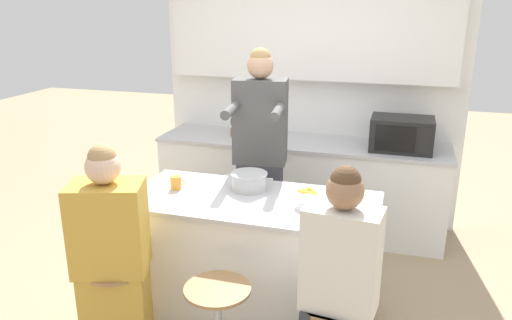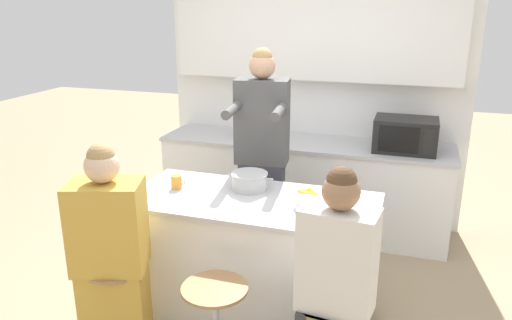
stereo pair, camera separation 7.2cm
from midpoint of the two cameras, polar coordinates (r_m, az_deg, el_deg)
name	(u,v)px [view 2 (the right image)]	position (r m, az deg, el deg)	size (l,w,h in m)	color
ground_plane	(253,316)	(3.79, 0.19, -17.37)	(16.00, 16.00, 0.00)	tan
wall_back	(314,69)	(4.99, 7.02, 10.28)	(2.98, 0.22, 2.70)	white
back_counter	(303,185)	(4.95, 5.83, -2.83)	(2.77, 0.66, 0.89)	white
kitchen_island	(253,259)	(3.54, 0.20, -11.24)	(1.67, 0.77, 0.91)	black
bar_stool_leftmost	(119,306)	(3.35, -14.82, -15.84)	(0.38, 0.38, 0.64)	#997047
person_cooking	(262,164)	(4.01, 1.17, -0.48)	(0.48, 0.63, 1.85)	#383842
person_wrapped_blanket	(111,262)	(3.17, -15.57, -11.22)	(0.49, 0.40, 1.42)	gold
person_seated_near	(335,306)	(2.76, 9.75, -16.14)	(0.41, 0.30, 1.43)	#333338
cooking_pot	(249,181)	(3.49, -0.17, -2.42)	(0.34, 0.26, 0.12)	#B7BABC
fruit_bowl	(307,204)	(3.21, 6.51, -4.98)	(0.17, 0.17, 0.06)	white
coffee_cup_near	(176,182)	(3.55, -8.51, -2.50)	(0.11, 0.07, 0.09)	orange
banana_bunch	(308,192)	(3.41, 6.55, -3.67)	(0.17, 0.12, 0.06)	yellow
microwave	(405,135)	(4.64, 17.12, 2.77)	(0.54, 0.38, 0.30)	black
potted_plant	(242,125)	(4.95, -1.20, 4.00)	(0.16, 0.16, 0.22)	#A86042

